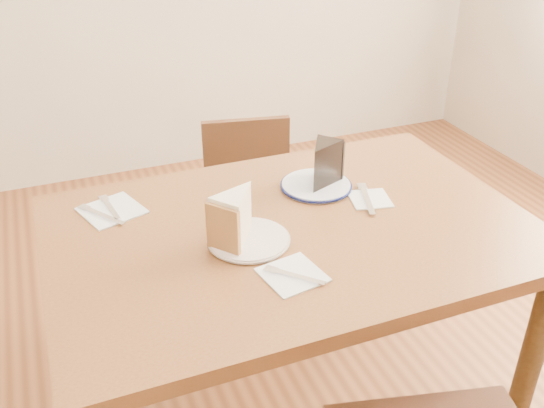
{
  "coord_description": "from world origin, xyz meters",
  "views": [
    {
      "loc": [
        -0.52,
        -1.18,
        1.55
      ],
      "look_at": [
        -0.04,
        0.04,
        0.8
      ],
      "focal_mm": 40.0,
      "sensor_mm": 36.0,
      "label": 1
    }
  ],
  "objects_px": {
    "chair_far": "(252,217)",
    "chocolate_cake": "(322,167)",
    "table": "(291,258)",
    "plate_cream": "(249,240)",
    "plate_navy": "(316,185)",
    "carrot_cake": "(238,217)"
  },
  "relations": [
    {
      "from": "table",
      "to": "plate_cream",
      "type": "xyz_separation_m",
      "value": [
        -0.13,
        -0.03,
        0.1
      ]
    },
    {
      "from": "table",
      "to": "carrot_cake",
      "type": "height_order",
      "value": "carrot_cake"
    },
    {
      "from": "table",
      "to": "chocolate_cake",
      "type": "height_order",
      "value": "chocolate_cake"
    },
    {
      "from": "table",
      "to": "chocolate_cake",
      "type": "bearing_deg",
      "value": 44.73
    },
    {
      "from": "table",
      "to": "plate_cream",
      "type": "height_order",
      "value": "plate_cream"
    },
    {
      "from": "plate_navy",
      "to": "carrot_cake",
      "type": "relative_size",
      "value": 1.62
    },
    {
      "from": "carrot_cake",
      "to": "chocolate_cake",
      "type": "height_order",
      "value": "carrot_cake"
    },
    {
      "from": "carrot_cake",
      "to": "table",
      "type": "bearing_deg",
      "value": 57.8
    },
    {
      "from": "carrot_cake",
      "to": "chocolate_cake",
      "type": "xyz_separation_m",
      "value": [
        0.3,
        0.17,
        -0.0
      ]
    },
    {
      "from": "table",
      "to": "chair_far",
      "type": "bearing_deg",
      "value": 79.88
    },
    {
      "from": "chair_far",
      "to": "chocolate_cake",
      "type": "bearing_deg",
      "value": 107.13
    },
    {
      "from": "chair_far",
      "to": "plate_navy",
      "type": "relative_size",
      "value": 3.93
    },
    {
      "from": "plate_navy",
      "to": "carrot_cake",
      "type": "height_order",
      "value": "carrot_cake"
    },
    {
      "from": "chocolate_cake",
      "to": "plate_cream",
      "type": "bearing_deg",
      "value": 81.81
    },
    {
      "from": "plate_cream",
      "to": "plate_navy",
      "type": "bearing_deg",
      "value": 35.49
    },
    {
      "from": "plate_navy",
      "to": "plate_cream",
      "type": "bearing_deg",
      "value": -144.51
    },
    {
      "from": "chair_far",
      "to": "plate_cream",
      "type": "distance_m",
      "value": 0.75
    },
    {
      "from": "plate_cream",
      "to": "table",
      "type": "bearing_deg",
      "value": 12.93
    },
    {
      "from": "table",
      "to": "plate_navy",
      "type": "height_order",
      "value": "plate_navy"
    },
    {
      "from": "plate_cream",
      "to": "plate_navy",
      "type": "height_order",
      "value": "same"
    },
    {
      "from": "chair_far",
      "to": "table",
      "type": "bearing_deg",
      "value": 91.09
    },
    {
      "from": "plate_navy",
      "to": "chocolate_cake",
      "type": "xyz_separation_m",
      "value": [
        0.01,
        -0.01,
        0.06
      ]
    }
  ]
}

